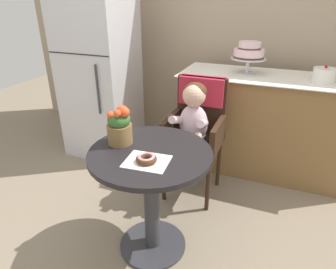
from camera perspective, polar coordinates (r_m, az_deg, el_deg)
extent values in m
plane|color=gray|center=(2.15, -2.90, -20.37)|extent=(8.00, 8.00, 0.00)
cube|color=tan|center=(3.27, 11.01, 21.72)|extent=(4.80, 0.10, 2.70)
cylinder|color=black|center=(1.71, -3.41, -3.70)|extent=(0.72, 0.72, 0.03)
cylinder|color=#333338|center=(1.92, -3.13, -13.15)|extent=(0.10, 0.10, 0.69)
cylinder|color=#333338|center=(2.14, -2.91, -20.18)|extent=(0.44, 0.44, 0.02)
cube|color=#332114|center=(2.36, 4.88, -1.54)|extent=(0.42, 0.42, 0.04)
cube|color=#332114|center=(2.43, 6.44, 5.68)|extent=(0.40, 0.04, 0.46)
cube|color=#332114|center=(2.37, 0.58, 1.64)|extent=(0.04, 0.38, 0.18)
cube|color=#332114|center=(2.27, 9.57, 0.19)|extent=(0.04, 0.38, 0.18)
cube|color=#B22338|center=(2.39, 6.58, 8.38)|extent=(0.36, 0.11, 0.22)
cylinder|color=#332114|center=(2.39, -0.80, -7.94)|extent=(0.03, 0.03, 0.45)
cylinder|color=#332114|center=(2.30, 7.65, -9.70)|extent=(0.03, 0.03, 0.45)
cylinder|color=#332114|center=(2.67, 2.14, -3.99)|extent=(0.03, 0.03, 0.45)
cylinder|color=#332114|center=(2.59, 9.68, -5.38)|extent=(0.03, 0.03, 0.45)
ellipsoid|color=silver|center=(2.27, 4.89, 2.12)|extent=(0.22, 0.16, 0.30)
sphere|color=#E0B293|center=(2.18, 5.03, 7.50)|extent=(0.17, 0.17, 0.17)
ellipsoid|color=#4C2D19|center=(2.19, 5.21, 8.19)|extent=(0.17, 0.17, 0.14)
cylinder|color=silver|center=(2.20, 1.89, 2.84)|extent=(0.08, 0.23, 0.13)
sphere|color=#E0B293|center=(2.16, 1.41, 0.36)|extent=(0.06, 0.06, 0.06)
cylinder|color=silver|center=(2.15, 6.67, 2.10)|extent=(0.08, 0.23, 0.13)
sphere|color=#E0B293|center=(2.11, 5.76, -0.37)|extent=(0.06, 0.06, 0.06)
cylinder|color=#3F4760|center=(2.26, 2.86, -0.98)|extent=(0.09, 0.22, 0.09)
cylinder|color=#3F4760|center=(2.25, 1.84, -6.02)|extent=(0.08, 0.08, 0.26)
cylinder|color=#3F4760|center=(2.23, 5.53, -1.44)|extent=(0.09, 0.22, 0.09)
cylinder|color=#3F4760|center=(2.22, 4.53, -6.55)|extent=(0.08, 0.08, 0.26)
cube|color=white|center=(1.61, -4.06, -5.18)|extent=(0.25, 0.21, 0.00)
torus|color=#4C2D19|center=(1.59, -4.18, -4.74)|extent=(0.11, 0.11, 0.04)
torus|color=pink|center=(1.59, -4.19, -4.41)|extent=(0.10, 0.10, 0.02)
cylinder|color=brown|center=(1.80, -9.20, 0.14)|extent=(0.15, 0.15, 0.12)
ellipsoid|color=#38662D|center=(1.76, -9.41, 2.79)|extent=(0.14, 0.14, 0.10)
sphere|color=#E54C23|center=(1.72, -8.31, 4.26)|extent=(0.06, 0.06, 0.06)
sphere|color=#E54C23|center=(1.77, -8.82, 4.51)|extent=(0.07, 0.07, 0.07)
sphere|color=#E54C23|center=(1.79, -9.88, 3.03)|extent=(0.05, 0.05, 0.05)
sphere|color=#E54C23|center=(1.74, -10.88, 3.70)|extent=(0.04, 0.04, 0.04)
sphere|color=#E54C23|center=(1.69, -9.70, 4.01)|extent=(0.04, 0.04, 0.04)
cube|color=olive|center=(2.87, 18.07, 1.82)|extent=(1.50, 0.56, 0.90)
cube|color=white|center=(2.73, 19.34, 10.42)|extent=(1.56, 0.62, 0.01)
cylinder|color=silver|center=(2.74, 14.83, 11.27)|extent=(0.16, 0.16, 0.01)
cylinder|color=silver|center=(2.73, 14.98, 12.59)|extent=(0.03, 0.03, 0.12)
cylinder|color=silver|center=(2.72, 15.13, 13.90)|extent=(0.30, 0.30, 0.01)
cylinder|color=silver|center=(2.71, 15.24, 14.76)|extent=(0.26, 0.25, 0.08)
cylinder|color=#4C2D1E|center=(2.71, 15.17, 14.22)|extent=(0.26, 0.26, 0.01)
cylinder|color=silver|center=(2.70, 15.41, 16.16)|extent=(0.19, 0.19, 0.06)
cylinder|color=#4C2D1E|center=(2.70, 15.35, 15.72)|extent=(0.19, 0.19, 0.01)
cylinder|color=white|center=(2.70, 27.77, 10.07)|extent=(0.18, 0.18, 0.11)
sphere|color=red|center=(2.68, 28.07, 11.43)|extent=(0.02, 0.02, 0.02)
cube|color=silver|center=(3.06, -12.97, 11.81)|extent=(0.64, 0.60, 1.70)
cube|color=black|center=(2.78, -16.93, 14.53)|extent=(0.63, 0.01, 0.01)
cylinder|color=#3F3F44|center=(2.73, -13.35, 8.32)|extent=(0.02, 0.02, 0.45)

